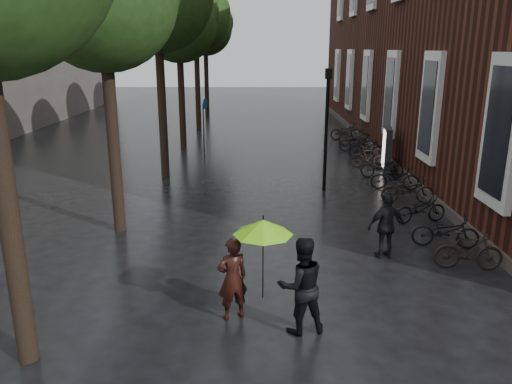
{
  "coord_description": "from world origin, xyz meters",
  "views": [
    {
      "loc": [
        -0.26,
        -6.06,
        4.89
      ],
      "look_at": [
        -0.3,
        5.1,
        1.66
      ],
      "focal_mm": 35.0,
      "sensor_mm": 36.0,
      "label": 1
    }
  ],
  "objects_px": {
    "pedestrian_walking": "(386,226)",
    "ad_lightbox": "(387,150)",
    "lamp_post": "(327,118)",
    "person_burgundy": "(232,279)",
    "person_black": "(301,285)",
    "parked_bicycles": "(380,164)"
  },
  "relations": [
    {
      "from": "person_black",
      "to": "lamp_post",
      "type": "distance_m",
      "value": 9.4
    },
    {
      "from": "person_burgundy",
      "to": "person_black",
      "type": "relative_size",
      "value": 0.9
    },
    {
      "from": "pedestrian_walking",
      "to": "parked_bicycles",
      "type": "distance_m",
      "value": 8.34
    },
    {
      "from": "lamp_post",
      "to": "person_black",
      "type": "bearing_deg",
      "value": -99.9
    },
    {
      "from": "ad_lightbox",
      "to": "person_black",
      "type": "bearing_deg",
      "value": -100.59
    },
    {
      "from": "lamp_post",
      "to": "person_burgundy",
      "type": "bearing_deg",
      "value": -108.03
    },
    {
      "from": "pedestrian_walking",
      "to": "ad_lightbox",
      "type": "height_order",
      "value": "ad_lightbox"
    },
    {
      "from": "person_burgundy",
      "to": "parked_bicycles",
      "type": "bearing_deg",
      "value": -140.14
    },
    {
      "from": "lamp_post",
      "to": "ad_lightbox",
      "type": "bearing_deg",
      "value": 45.18
    },
    {
      "from": "person_black",
      "to": "pedestrian_walking",
      "type": "distance_m",
      "value": 4.02
    },
    {
      "from": "pedestrian_walking",
      "to": "ad_lightbox",
      "type": "bearing_deg",
      "value": -118.66
    },
    {
      "from": "parked_bicycles",
      "to": "pedestrian_walking",
      "type": "bearing_deg",
      "value": -102.32
    },
    {
      "from": "ad_lightbox",
      "to": "lamp_post",
      "type": "relative_size",
      "value": 0.42
    },
    {
      "from": "pedestrian_walking",
      "to": "lamp_post",
      "type": "bearing_deg",
      "value": -97.64
    },
    {
      "from": "person_burgundy",
      "to": "lamp_post",
      "type": "relative_size",
      "value": 0.38
    },
    {
      "from": "person_black",
      "to": "ad_lightbox",
      "type": "distance_m",
      "value": 12.84
    },
    {
      "from": "person_burgundy",
      "to": "lamp_post",
      "type": "distance_m",
      "value": 9.28
    },
    {
      "from": "parked_bicycles",
      "to": "lamp_post",
      "type": "bearing_deg",
      "value": -137.22
    },
    {
      "from": "person_black",
      "to": "lamp_post",
      "type": "bearing_deg",
      "value": -113.82
    },
    {
      "from": "person_burgundy",
      "to": "ad_lightbox",
      "type": "relative_size",
      "value": 0.89
    },
    {
      "from": "parked_bicycles",
      "to": "lamp_post",
      "type": "distance_m",
      "value": 4.01
    },
    {
      "from": "person_burgundy",
      "to": "lamp_post",
      "type": "bearing_deg",
      "value": -132.31
    }
  ]
}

